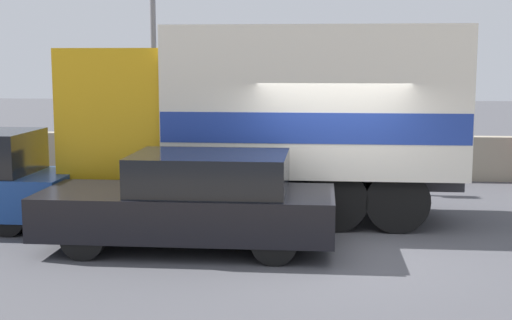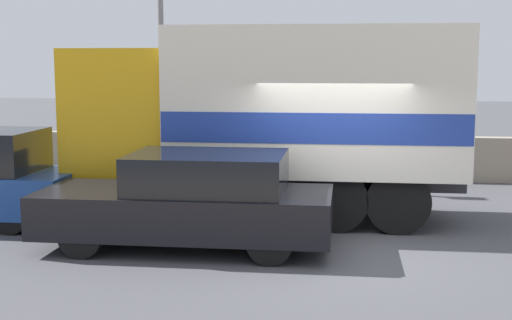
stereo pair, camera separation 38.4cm
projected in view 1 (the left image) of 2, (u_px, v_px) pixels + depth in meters
ground_plane at (333, 253)px, 10.69m from camera, size 80.00×80.00×0.00m
stone_wall_backdrop at (330, 157)px, 17.32m from camera, size 60.00×0.35×1.06m
street_lamp at (153, 27)px, 16.54m from camera, size 0.56×0.28×6.19m
box_truck at (273, 112)px, 12.82m from camera, size 6.97×2.40×3.44m
car_hatchback at (194, 202)px, 10.84m from camera, size 4.47×1.76×1.48m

